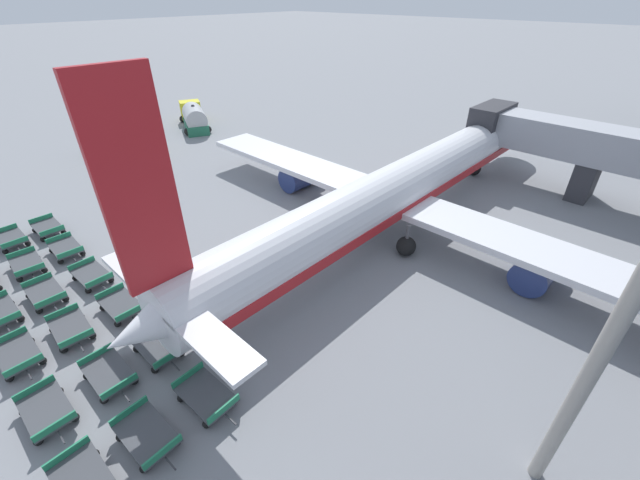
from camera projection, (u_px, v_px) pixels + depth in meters
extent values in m
plane|color=gray|center=(303.00, 174.00, 38.08)|extent=(500.00, 500.00, 0.00)
cube|color=#A8AAB2|center=(598.00, 145.00, 31.24)|extent=(17.64, 3.84, 2.76)
cube|color=#2D2D33|center=(490.00, 123.00, 36.32)|extent=(2.53, 5.12, 3.31)
cube|color=#38383D|center=(584.00, 180.00, 32.86)|extent=(1.68, 3.08, 3.25)
cylinder|color=white|center=(408.00, 182.00, 28.70)|extent=(4.50, 39.18, 3.58)
sphere|color=white|center=(511.00, 126.00, 40.71)|extent=(3.40, 3.40, 3.40)
cone|color=white|center=(158.00, 321.00, 16.69)|extent=(3.50, 4.38, 3.40)
cube|color=red|center=(138.00, 189.00, 13.91)|extent=(0.34, 2.69, 8.27)
cube|color=white|center=(171.00, 303.00, 16.86)|extent=(10.99, 1.75, 0.24)
cube|color=white|center=(395.00, 199.00, 28.17)|extent=(39.23, 4.66, 0.44)
cylinder|color=navy|center=(538.00, 267.00, 23.30)|extent=(2.26, 3.74, 2.18)
cylinder|color=navy|center=(302.00, 175.00, 34.85)|extent=(2.26, 3.74, 2.18)
cube|color=red|center=(407.00, 190.00, 29.04)|extent=(4.48, 35.27, 0.64)
cylinder|color=#56565B|center=(476.00, 160.00, 37.06)|extent=(0.24, 0.24, 1.61)
sphere|color=black|center=(474.00, 168.00, 37.50)|extent=(1.32, 1.32, 1.32)
cylinder|color=#56565B|center=(407.00, 236.00, 25.66)|extent=(0.24, 0.24, 1.61)
sphere|color=black|center=(406.00, 246.00, 26.09)|extent=(1.32, 1.32, 1.32)
cylinder|color=#56565B|center=(345.00, 209.00, 28.77)|extent=(0.24, 0.24, 1.61)
sphere|color=black|center=(344.00, 219.00, 29.20)|extent=(1.32, 1.32, 1.32)
cube|color=yellow|center=(130.00, 145.00, 40.69)|extent=(2.15, 2.69, 2.16)
cube|color=#236B4C|center=(110.00, 146.00, 43.16)|extent=(4.95, 3.08, 1.07)
cylinder|color=#B7BABC|center=(107.00, 137.00, 42.58)|extent=(4.69, 2.81, 2.23)
sphere|color=#333338|center=(104.00, 126.00, 41.98)|extent=(0.44, 0.44, 0.44)
sphere|color=black|center=(121.00, 157.00, 40.55)|extent=(0.90, 0.90, 0.90)
sphere|color=black|center=(141.00, 151.00, 42.19)|extent=(0.90, 0.90, 0.90)
sphere|color=black|center=(93.00, 148.00, 43.04)|extent=(0.90, 0.90, 0.90)
sphere|color=black|center=(113.00, 142.00, 44.67)|extent=(0.90, 0.90, 0.90)
cube|color=yellow|center=(191.00, 110.00, 52.63)|extent=(3.00, 3.21, 2.20)
cube|color=#236B4C|center=(196.00, 126.00, 49.42)|extent=(5.89, 4.63, 1.16)
cylinder|color=#B7BABC|center=(195.00, 117.00, 48.79)|extent=(5.64, 4.48, 2.51)
sphere|color=#333338|center=(193.00, 106.00, 48.11)|extent=(0.44, 0.44, 0.44)
sphere|color=black|center=(201.00, 117.00, 53.36)|extent=(0.90, 0.90, 0.90)
sphere|color=black|center=(183.00, 119.00, 52.59)|extent=(0.90, 0.90, 0.90)
sphere|color=black|center=(208.00, 129.00, 48.65)|extent=(0.90, 0.90, 0.90)
sphere|color=black|center=(188.00, 132.00, 47.89)|extent=(0.90, 0.90, 0.90)
cube|color=#237F56|center=(3.00, 321.00, 20.08)|extent=(0.08, 1.57, 0.32)
cube|color=#333338|center=(8.00, 329.00, 20.03)|extent=(0.70, 0.06, 0.06)
sphere|color=black|center=(21.00, 319.00, 21.01)|extent=(0.36, 0.36, 0.36)
sphere|color=black|center=(11.00, 303.00, 22.04)|extent=(0.36, 0.36, 0.36)
cube|color=#424449|center=(17.00, 353.00, 18.53)|extent=(2.65, 1.61, 0.10)
cube|color=#237F56|center=(24.00, 365.00, 17.69)|extent=(0.10, 1.57, 0.32)
cube|color=#237F56|center=(8.00, 337.00, 19.15)|extent=(0.10, 1.57, 0.32)
cube|color=#333338|center=(29.00, 375.00, 17.64)|extent=(0.70, 0.07, 0.06)
sphere|color=black|center=(10.00, 378.00, 17.79)|extent=(0.36, 0.36, 0.36)
sphere|color=black|center=(43.00, 361.00, 18.62)|extent=(0.36, 0.36, 0.36)
sphere|color=black|center=(30.00, 341.00, 19.67)|extent=(0.36, 0.36, 0.36)
cube|color=#424449|center=(46.00, 409.00, 16.06)|extent=(2.65, 1.61, 0.10)
cube|color=#237F56|center=(55.00, 426.00, 15.22)|extent=(0.10, 1.57, 0.32)
cube|color=#237F56|center=(34.00, 388.00, 16.67)|extent=(0.10, 1.57, 0.32)
cube|color=#333338|center=(61.00, 437.00, 15.17)|extent=(0.70, 0.07, 0.06)
sphere|color=black|center=(38.00, 441.00, 15.32)|extent=(0.36, 0.36, 0.36)
sphere|color=black|center=(75.00, 418.00, 16.15)|extent=(0.36, 0.36, 0.36)
sphere|color=black|center=(24.00, 412.00, 16.37)|extent=(0.36, 0.36, 0.36)
sphere|color=black|center=(59.00, 391.00, 17.20)|extent=(0.36, 0.36, 0.36)
cube|color=#424449|center=(83.00, 480.00, 13.73)|extent=(2.63, 1.57, 0.10)
cube|color=#237F56|center=(67.00, 453.00, 14.33)|extent=(0.08, 1.57, 0.32)
sphere|color=black|center=(94.00, 454.00, 14.87)|extent=(0.36, 0.36, 0.36)
cube|color=#424449|center=(10.00, 238.00, 27.15)|extent=(2.64, 1.60, 0.10)
cube|color=#237F56|center=(15.00, 242.00, 26.31)|extent=(0.09, 1.57, 0.32)
cube|color=#237F56|center=(4.00, 229.00, 27.76)|extent=(0.09, 1.57, 0.32)
cube|color=#333338|center=(18.00, 248.00, 26.27)|extent=(0.70, 0.07, 0.06)
sphere|color=black|center=(5.00, 251.00, 26.41)|extent=(0.36, 0.36, 0.36)
sphere|color=black|center=(28.00, 243.00, 27.24)|extent=(0.36, 0.36, 0.36)
sphere|color=black|center=(20.00, 234.00, 28.29)|extent=(0.36, 0.36, 0.36)
cube|color=#424449|center=(26.00, 263.00, 24.63)|extent=(2.75, 1.77, 0.10)
cube|color=#237F56|center=(30.00, 270.00, 23.74)|extent=(0.20, 1.57, 0.32)
cube|color=#237F56|center=(21.00, 252.00, 25.29)|extent=(0.20, 1.57, 0.32)
cube|color=#333338|center=(34.00, 277.00, 23.68)|extent=(0.70, 0.11, 0.06)
sphere|color=black|center=(20.00, 279.00, 23.88)|extent=(0.36, 0.36, 0.36)
sphere|color=black|center=(44.00, 270.00, 24.66)|extent=(0.36, 0.36, 0.36)
sphere|color=black|center=(13.00, 266.00, 25.00)|extent=(0.36, 0.36, 0.36)
sphere|color=black|center=(37.00, 258.00, 25.78)|extent=(0.36, 0.36, 0.36)
cube|color=#424449|center=(45.00, 292.00, 22.27)|extent=(2.67, 1.64, 0.10)
cube|color=#237F56|center=(51.00, 300.00, 21.42)|extent=(0.12, 1.57, 0.32)
cube|color=#237F56|center=(37.00, 280.00, 22.90)|extent=(0.12, 1.57, 0.32)
cube|color=#333338|center=(56.00, 308.00, 21.38)|extent=(0.70, 0.08, 0.06)
sphere|color=black|center=(39.00, 311.00, 21.53)|extent=(0.36, 0.36, 0.36)
sphere|color=black|center=(66.00, 299.00, 22.35)|extent=(0.36, 0.36, 0.36)
sphere|color=black|center=(29.00, 296.00, 22.60)|extent=(0.36, 0.36, 0.36)
sphere|color=black|center=(55.00, 285.00, 23.42)|extent=(0.36, 0.36, 0.36)
cube|color=#424449|center=(70.00, 327.00, 19.96)|extent=(2.75, 1.78, 0.10)
cube|color=#237F56|center=(77.00, 338.00, 19.06)|extent=(0.21, 1.57, 0.32)
cube|color=#237F56|center=(62.00, 312.00, 20.62)|extent=(0.21, 1.57, 0.32)
cube|color=#333338|center=(81.00, 347.00, 19.00)|extent=(0.70, 0.12, 0.06)
sphere|color=black|center=(64.00, 350.00, 19.20)|extent=(0.36, 0.36, 0.36)
sphere|color=black|center=(92.00, 336.00, 19.98)|extent=(0.36, 0.36, 0.36)
sphere|color=black|center=(53.00, 330.00, 20.33)|extent=(0.36, 0.36, 0.36)
sphere|color=black|center=(81.00, 317.00, 21.11)|extent=(0.36, 0.36, 0.36)
cube|color=#424449|center=(108.00, 373.00, 17.60)|extent=(2.66, 1.62, 0.10)
cube|color=#237F56|center=(120.00, 386.00, 16.75)|extent=(0.11, 1.57, 0.32)
cube|color=#237F56|center=(95.00, 354.00, 18.21)|extent=(0.11, 1.57, 0.32)
cube|color=#333338|center=(126.00, 396.00, 16.71)|extent=(0.70, 0.07, 0.06)
sphere|color=black|center=(104.00, 400.00, 16.85)|extent=(0.36, 0.36, 0.36)
sphere|color=black|center=(134.00, 381.00, 17.68)|extent=(0.36, 0.36, 0.36)
sphere|color=black|center=(87.00, 376.00, 17.91)|extent=(0.36, 0.36, 0.36)
sphere|color=black|center=(117.00, 359.00, 18.74)|extent=(0.36, 0.36, 0.36)
cube|color=#424449|center=(146.00, 433.00, 15.18)|extent=(2.66, 1.63, 0.10)
cube|color=#237F56|center=(163.00, 452.00, 14.37)|extent=(0.11, 1.57, 0.32)
cube|color=#237F56|center=(129.00, 411.00, 15.77)|extent=(0.11, 1.57, 0.32)
cube|color=#333338|center=(170.00, 464.00, 14.33)|extent=(0.70, 0.07, 0.06)
sphere|color=black|center=(145.00, 468.00, 14.45)|extent=(0.36, 0.36, 0.36)
sphere|color=black|center=(177.00, 441.00, 15.31)|extent=(0.36, 0.36, 0.36)
sphere|color=black|center=(121.00, 437.00, 15.46)|extent=(0.36, 0.36, 0.36)
sphere|color=black|center=(152.00, 413.00, 16.32)|extent=(0.36, 0.36, 0.36)
cube|color=#424449|center=(47.00, 227.00, 28.44)|extent=(2.67, 1.64, 0.10)
cube|color=#237F56|center=(52.00, 231.00, 27.59)|extent=(0.12, 1.57, 0.32)
cube|color=#237F56|center=(41.00, 218.00, 29.07)|extent=(0.12, 1.57, 0.32)
cube|color=#333338|center=(56.00, 237.00, 27.55)|extent=(0.70, 0.08, 0.06)
sphere|color=black|center=(43.00, 239.00, 27.70)|extent=(0.36, 0.36, 0.36)
sphere|color=black|center=(64.00, 232.00, 28.52)|extent=(0.36, 0.36, 0.36)
sphere|color=black|center=(35.00, 230.00, 28.76)|extent=(0.36, 0.36, 0.36)
sphere|color=black|center=(55.00, 223.00, 29.58)|extent=(0.36, 0.36, 0.36)
cube|color=#424449|center=(65.00, 247.00, 26.17)|extent=(2.71, 1.71, 0.10)
cube|color=#237F56|center=(71.00, 252.00, 25.30)|extent=(0.16, 1.58, 0.32)
cube|color=#237F56|center=(58.00, 238.00, 26.82)|extent=(0.16, 1.58, 0.32)
cube|color=#333338|center=(74.00, 259.00, 25.25)|extent=(0.70, 0.10, 0.06)
sphere|color=black|center=(61.00, 262.00, 25.42)|extent=(0.36, 0.36, 0.36)
sphere|color=black|center=(83.00, 253.00, 26.22)|extent=(0.36, 0.36, 0.36)
sphere|color=black|center=(52.00, 250.00, 26.52)|extent=(0.36, 0.36, 0.36)
sphere|color=black|center=(73.00, 243.00, 27.32)|extent=(0.36, 0.36, 0.36)
cube|color=#424449|center=(91.00, 274.00, 23.71)|extent=(2.66, 1.61, 0.10)
cube|color=#237F56|center=(100.00, 280.00, 22.89)|extent=(0.10, 1.57, 0.32)
cube|color=#237F56|center=(81.00, 263.00, 24.30)|extent=(0.10, 1.57, 0.32)
cube|color=#333338|center=(104.00, 287.00, 22.85)|extent=(0.70, 0.07, 0.06)
sphere|color=black|center=(88.00, 291.00, 22.97)|extent=(0.36, 0.36, 0.36)
sphere|color=black|center=(111.00, 280.00, 23.82)|extent=(0.36, 0.36, 0.36)
sphere|color=black|center=(75.00, 278.00, 23.99)|extent=(0.36, 0.36, 0.36)
sphere|color=black|center=(98.00, 268.00, 24.84)|extent=(0.36, 0.36, 0.36)
cube|color=#424449|center=(121.00, 304.00, 21.44)|extent=(2.65, 1.61, 0.10)
cube|color=#237F56|center=(130.00, 312.00, 20.60)|extent=(0.10, 1.57, 0.32)
cube|color=#237F56|center=(109.00, 291.00, 22.05)|extent=(0.10, 1.57, 0.32)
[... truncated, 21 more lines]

